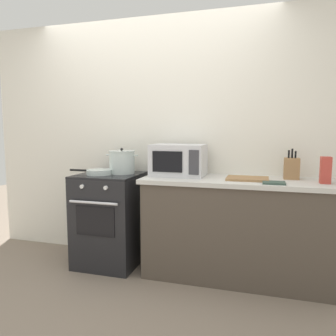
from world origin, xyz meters
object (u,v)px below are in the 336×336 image
(microwave, at_px, (179,160))
(stock_pot, at_px, (122,162))
(knife_block, at_px, (292,168))
(oven_mitt, at_px, (274,183))
(pasta_box, at_px, (326,170))
(stove, at_px, (110,219))
(frying_pan, at_px, (99,172))
(cutting_board, at_px, (247,179))

(microwave, bearing_deg, stock_pot, -179.55)
(microwave, distance_m, knife_block, 1.02)
(knife_block, bearing_deg, oven_mitt, -117.32)
(microwave, distance_m, pasta_box, 1.27)
(stove, height_order, frying_pan, frying_pan)
(stove, distance_m, microwave, 0.93)
(pasta_box, bearing_deg, cutting_board, 177.23)
(microwave, bearing_deg, knife_block, 3.48)
(stove, distance_m, stock_pot, 0.59)
(pasta_box, bearing_deg, knife_block, 145.46)
(oven_mitt, bearing_deg, stock_pot, 170.85)
(frying_pan, height_order, oven_mitt, frying_pan)
(stock_pot, height_order, frying_pan, stock_pot)
(knife_block, distance_m, pasta_box, 0.30)
(stock_pot, bearing_deg, pasta_box, -3.20)
(stove, bearing_deg, cutting_board, 0.05)
(frying_pan, distance_m, cutting_board, 1.42)
(cutting_board, bearing_deg, oven_mitt, -36.32)
(cutting_board, bearing_deg, frying_pan, -177.41)
(frying_pan, distance_m, microwave, 0.80)
(stock_pot, xyz_separation_m, microwave, (0.59, 0.00, 0.03))
(cutting_board, distance_m, oven_mitt, 0.27)
(frying_pan, bearing_deg, microwave, 10.42)
(stove, relative_size, knife_block, 3.38)
(cutting_board, relative_size, knife_block, 1.32)
(stove, relative_size, frying_pan, 2.05)
(cutting_board, xyz_separation_m, knife_block, (0.37, 0.14, 0.09))
(stove, distance_m, oven_mitt, 1.64)
(stove, distance_m, frying_pan, 0.50)
(stove, xyz_separation_m, cutting_board, (1.34, 0.00, 0.47))
(knife_block, bearing_deg, pasta_box, -34.54)
(microwave, relative_size, pasta_box, 2.27)
(stock_pot, height_order, knife_block, knife_block)
(stock_pot, height_order, cutting_board, stock_pot)
(knife_block, relative_size, oven_mitt, 1.51)
(microwave, xyz_separation_m, pasta_box, (1.27, -0.11, -0.04))
(cutting_board, distance_m, knife_block, 0.41)
(stove, relative_size, microwave, 1.84)
(microwave, relative_size, oven_mitt, 2.78)
(stock_pot, distance_m, knife_block, 1.61)
(microwave, bearing_deg, frying_pan, -169.58)
(frying_pan, height_order, pasta_box, pasta_box)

